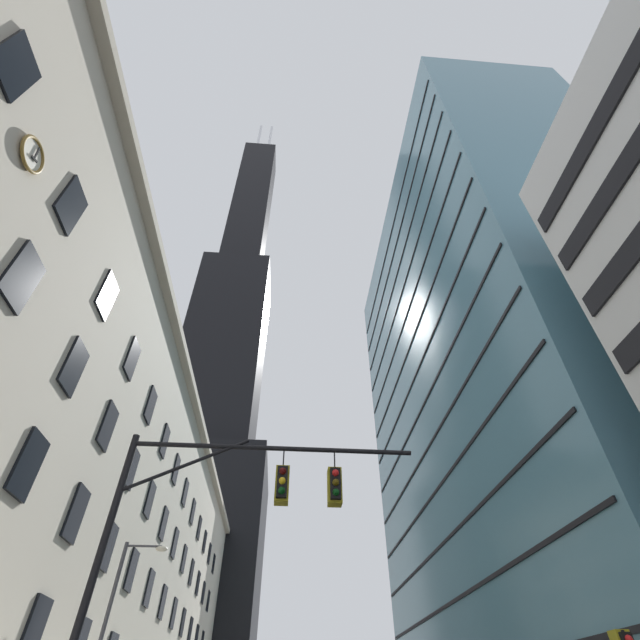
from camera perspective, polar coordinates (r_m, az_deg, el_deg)
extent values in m
cube|color=beige|center=(43.18, -27.83, -24.11)|extent=(12.66, 75.05, 24.01)
cube|color=#B2A893|center=(45.45, -15.45, -12.20)|extent=(0.70, 75.05, 0.60)
cube|color=black|center=(22.48, -33.25, -30.77)|extent=(0.14, 1.40, 2.20)
cube|color=black|center=(19.05, -33.73, -15.35)|extent=(0.14, 1.40, 2.20)
cube|color=black|center=(23.30, -29.17, -21.11)|extent=(0.14, 1.40, 2.20)
cube|color=black|center=(27.79, -25.85, -24.99)|extent=(0.14, 1.40, 2.20)
cube|color=black|center=(32.43, -23.33, -27.72)|extent=(0.14, 1.40, 2.20)
cube|color=black|center=(37.17, -21.37, -29.73)|extent=(0.14, 1.40, 2.20)
cube|color=black|center=(41.97, -19.80, -31.26)|extent=(0.14, 1.40, 2.20)
cube|color=black|center=(46.81, -18.52, -32.47)|extent=(0.14, 1.40, 2.20)
cube|color=black|center=(51.68, -17.45, -33.43)|extent=(0.14, 1.40, 2.20)
cube|color=black|center=(56.57, -16.55, -34.23)|extent=(0.14, 1.40, 2.20)
cube|color=black|center=(61.48, -15.78, -34.89)|extent=(0.14, 1.40, 2.20)
cube|color=black|center=(17.49, -34.26, 4.64)|extent=(0.14, 1.40, 2.20)
cube|color=black|center=(20.87, -29.41, -5.31)|extent=(0.14, 1.40, 2.20)
cube|color=black|center=(24.80, -25.92, -12.29)|extent=(0.14, 1.40, 2.20)
cube|color=black|center=(29.06, -23.31, -17.26)|extent=(0.14, 1.40, 2.20)
cube|color=black|center=(33.53, -21.29, -20.92)|extent=(0.14, 1.40, 2.20)
cube|color=black|center=(38.13, -19.68, -23.69)|extent=(0.14, 1.40, 2.20)
cube|color=black|center=(42.82, -18.38, -25.84)|extent=(0.14, 1.40, 2.20)
cube|color=black|center=(47.57, -17.30, -27.56)|extent=(0.14, 1.40, 2.20)
cube|color=black|center=(52.37, -16.39, -28.96)|extent=(0.14, 1.40, 2.20)
cube|color=black|center=(57.21, -15.62, -30.12)|extent=(0.14, 1.40, 2.20)
cube|color=black|center=(62.07, -14.95, -31.09)|extent=(0.14, 1.40, 2.20)
cube|color=black|center=(66.95, -14.37, -31.92)|extent=(0.14, 1.40, 2.20)
cube|color=black|center=(18.27, -34.85, 25.52)|extent=(0.14, 1.40, 2.20)
cube|color=black|center=(20.34, -29.67, 12.86)|extent=(0.14, 1.40, 2.20)
cube|color=black|center=(23.31, -26.00, 2.90)|extent=(0.14, 1.40, 2.20)
cube|color=black|center=(26.88, -23.28, -4.62)|extent=(0.14, 1.40, 2.20)
cube|color=black|center=(30.86, -21.20, -10.29)|extent=(0.14, 1.40, 2.20)
cube|color=black|center=(35.10, -19.56, -14.62)|extent=(0.14, 1.40, 2.20)
cube|color=black|center=(39.52, -18.24, -17.99)|extent=(0.14, 1.40, 2.20)
cube|color=black|center=(44.06, -17.14, -20.67)|extent=(0.14, 1.40, 2.20)
cube|color=black|center=(48.69, -16.23, -22.84)|extent=(0.14, 1.40, 2.20)
cube|color=black|center=(53.39, -15.45, -24.63)|extent=(0.14, 1.40, 2.20)
cube|color=black|center=(58.14, -14.78, -26.12)|extent=(0.14, 1.40, 2.20)
cube|color=black|center=(62.93, -14.20, -27.38)|extent=(0.14, 1.40, 2.20)
cube|color=black|center=(67.75, -13.70, -28.46)|extent=(0.14, 1.40, 2.20)
torus|color=olive|center=(18.21, -33.31, 17.54)|extent=(0.11, 1.26, 1.26)
cylinder|color=silver|center=(18.23, -33.42, 17.53)|extent=(0.05, 1.09, 1.09)
cube|color=black|center=(18.21, -33.14, 17.11)|extent=(0.03, 0.33, 0.20)
cube|color=black|center=(18.39, -32.90, 17.81)|extent=(0.03, 0.15, 0.48)
cube|color=black|center=(90.96, -17.30, -29.27)|extent=(25.83, 25.83, 39.16)
cube|color=black|center=(110.92, -12.32, -4.58)|extent=(18.08, 18.08, 56.96)
cube|color=black|center=(157.69, -8.88, 14.18)|extent=(11.63, 11.63, 71.20)
cylinder|color=silver|center=(200.52, -8.02, 22.06)|extent=(1.20, 1.20, 27.44)
cylinder|color=silver|center=(200.13, -6.59, 22.03)|extent=(1.20, 1.20, 27.44)
cube|color=black|center=(24.08, 33.78, 22.88)|extent=(0.16, 13.07, 1.10)
cube|color=teal|center=(50.70, 20.67, -6.60)|extent=(15.66, 42.80, 57.99)
cube|color=black|center=(40.00, 16.96, -31.64)|extent=(0.12, 41.80, 0.24)
cube|color=black|center=(40.82, 15.74, -26.19)|extent=(0.12, 41.80, 0.24)
cube|color=black|center=(42.01, 14.67, -20.99)|extent=(0.12, 41.80, 0.24)
cube|color=black|center=(43.54, 13.74, -16.12)|extent=(0.12, 41.80, 0.24)
cube|color=black|center=(45.36, 12.92, -11.60)|extent=(0.12, 41.80, 0.24)
cube|color=black|center=(47.46, 12.19, -7.45)|extent=(0.12, 41.80, 0.24)
cube|color=black|center=(49.79, 11.53, -3.67)|extent=(0.12, 41.80, 0.24)
cube|color=black|center=(52.32, 10.95, -0.25)|extent=(0.12, 41.80, 0.24)
cube|color=black|center=(55.03, 10.42, 2.85)|extent=(0.12, 41.80, 0.24)
cube|color=black|center=(57.89, 9.93, 5.65)|extent=(0.12, 41.80, 0.24)
cube|color=black|center=(60.87, 9.49, 8.19)|extent=(0.12, 41.80, 0.24)
cube|color=black|center=(63.97, 9.09, 10.48)|extent=(0.12, 41.80, 0.24)
cylinder|color=black|center=(13.53, -27.64, -28.13)|extent=(0.20, 0.20, 7.80)
cylinder|color=black|center=(13.89, -5.89, -16.28)|extent=(8.36, 0.14, 0.14)
cylinder|color=black|center=(13.94, -16.92, -17.57)|extent=(3.43, 0.10, 1.73)
cylinder|color=black|center=(13.75, -4.76, -17.47)|extent=(0.04, 0.04, 0.60)
cube|color=black|center=(13.46, -4.95, -20.37)|extent=(0.30, 0.30, 0.90)
cube|color=olive|center=(13.62, -4.96, -20.64)|extent=(0.40, 0.40, 1.04)
sphere|color=#450808|center=(13.42, -4.87, -19.01)|extent=(0.20, 0.20, 0.20)
sphere|color=yellow|center=(13.31, -4.94, -20.12)|extent=(0.20, 0.20, 0.20)
sphere|color=#083D10|center=(13.21, -5.02, -21.24)|extent=(0.20, 0.20, 0.20)
cylinder|color=black|center=(13.83, 1.91, -17.73)|extent=(0.04, 0.04, 0.60)
cube|color=black|center=(13.53, 1.98, -20.62)|extent=(0.30, 0.30, 0.90)
cube|color=olive|center=(13.69, 1.91, -20.88)|extent=(0.40, 0.40, 1.04)
sphere|color=red|center=(13.49, 2.03, -19.26)|extent=(0.20, 0.20, 0.20)
sphere|color=#4B3A08|center=(13.39, 2.06, -20.37)|extent=(0.20, 0.20, 0.20)
sphere|color=#083D10|center=(13.29, 2.09, -21.49)|extent=(0.20, 0.20, 0.20)
sphere|color=red|center=(16.57, 35.25, -30.82)|extent=(0.20, 0.20, 0.20)
cylinder|color=#47474C|center=(24.75, -21.90, -25.64)|extent=(1.66, 0.10, 0.10)
ellipsoid|color=#EFE5C6|center=(24.52, -19.92, -26.20)|extent=(0.56, 0.32, 0.24)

